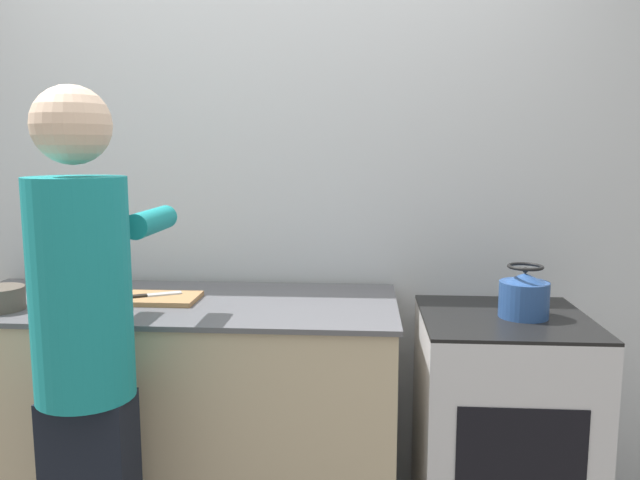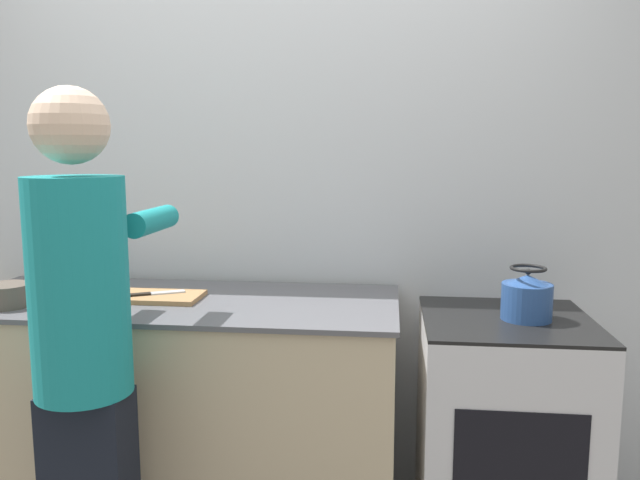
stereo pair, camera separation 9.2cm
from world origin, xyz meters
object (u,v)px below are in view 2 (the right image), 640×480
at_px(knife, 156,293).
at_px(canister_jar, 71,268).
at_px(oven, 502,439).
at_px(kettle, 527,297).
at_px(person, 84,341).
at_px(cutting_board, 154,297).
at_px(bowl_prep, 7,295).

relative_size(knife, canister_jar, 1.34).
distance_m(oven, kettle, 0.54).
distance_m(person, kettle, 1.46).
bearing_deg(canister_jar, knife, -25.48).
xyz_separation_m(person, kettle, (1.38, 0.48, 0.06)).
xyz_separation_m(cutting_board, canister_jar, (-0.44, 0.22, 0.06)).
relative_size(person, cutting_board, 4.70).
distance_m(person, canister_jar, 0.85).
relative_size(knife, kettle, 1.05).
bearing_deg(person, oven, 20.59).
relative_size(oven, knife, 4.60).
relative_size(person, knife, 8.50).
distance_m(person, knife, 0.52).
distance_m(knife, kettle, 1.36).
distance_m(knife, bowl_prep, 0.52).
distance_m(oven, canister_jar, 1.85).
relative_size(oven, kettle, 4.83).
bearing_deg(person, canister_jar, 120.15).
xyz_separation_m(cutting_board, knife, (0.01, 0.00, 0.01)).
distance_m(person, bowl_prep, 0.59).
relative_size(cutting_board, knife, 1.81).
bearing_deg(kettle, knife, 178.33).
height_order(oven, kettle, kettle).
bearing_deg(kettle, bowl_prep, -175.88).
bearing_deg(person, knife, 87.79).
bearing_deg(knife, person, -119.85).
bearing_deg(oven, cutting_board, 178.88).
relative_size(bowl_prep, canister_jar, 1.13).
xyz_separation_m(oven, person, (-1.32, -0.49, 0.48)).
height_order(person, bowl_prep, person).
bearing_deg(bowl_prep, kettle, 4.12).
distance_m(knife, canister_jar, 0.50).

